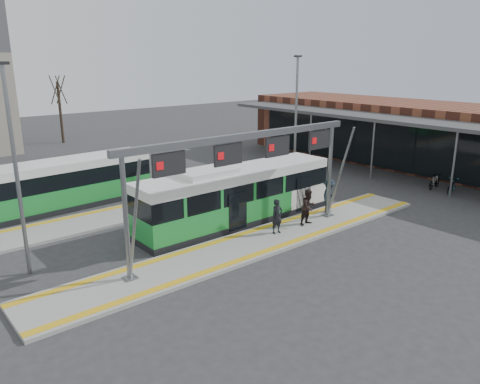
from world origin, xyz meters
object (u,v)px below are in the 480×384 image
object	(u,v)px
passenger_b	(309,207)
passenger_c	(329,196)
gantry	(249,156)
hero_bus	(236,196)
passenger_a	(277,216)

from	to	relation	value
passenger_b	passenger_c	size ratio (longest dim) A/B	0.98
gantry	passenger_c	bearing A→B (deg)	3.72
gantry	passenger_c	size ratio (longest dim) A/B	6.77
hero_bus	passenger_a	xyz separation A→B (m)	(0.23, -2.87, -0.45)
passenger_a	passenger_b	xyz separation A→B (m)	(2.16, -0.12, 0.07)
passenger_b	passenger_c	world-z (taller)	passenger_c
gantry	passenger_b	size ratio (longest dim) A/B	6.88
hero_bus	passenger_c	world-z (taller)	hero_bus
passenger_a	gantry	bearing A→B (deg)	-177.70
gantry	passenger_a	world-z (taller)	gantry
gantry	passenger_b	xyz separation A→B (m)	(3.97, -0.20, -3.21)
passenger_b	passenger_c	distance (m)	2.45
gantry	passenger_b	distance (m)	5.11
passenger_c	hero_bus	bearing A→B (deg)	135.04
gantry	passenger_a	size ratio (longest dim) A/B	7.47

